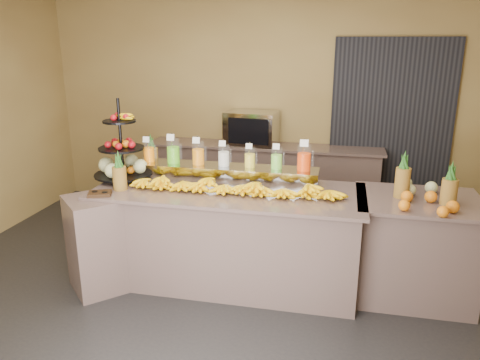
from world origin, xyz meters
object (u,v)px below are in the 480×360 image
(pitcher_tray, at_px, (224,173))
(banana_heap, at_px, (233,185))
(right_fruit_pile, at_px, (424,195))
(fruit_stand, at_px, (125,159))
(condiment_caddy, at_px, (100,194))
(oven_warmer, at_px, (252,128))

(pitcher_tray, relative_size, banana_heap, 0.93)
(pitcher_tray, xyz_separation_m, right_fruit_pile, (1.82, -0.32, 0.01))
(fruit_stand, bearing_deg, pitcher_tray, -6.86)
(pitcher_tray, bearing_deg, banana_heap, -62.86)
(condiment_caddy, distance_m, oven_warmer, 2.54)
(banana_heap, relative_size, right_fruit_pile, 3.93)
(right_fruit_pile, bearing_deg, oven_warmer, 133.06)
(banana_heap, bearing_deg, right_fruit_pile, 0.60)
(fruit_stand, xyz_separation_m, oven_warmer, (0.92, 1.82, 0.01))
(condiment_caddy, relative_size, right_fruit_pile, 0.39)
(banana_heap, relative_size, condiment_caddy, 9.98)
(oven_warmer, bearing_deg, fruit_stand, -111.92)
(banana_heap, xyz_separation_m, right_fruit_pile, (1.64, 0.02, 0.02))
(fruit_stand, height_order, condiment_caddy, fruit_stand)
(pitcher_tray, distance_m, fruit_stand, 0.99)
(condiment_caddy, xyz_separation_m, right_fruit_pile, (2.79, 0.36, 0.07))
(pitcher_tray, xyz_separation_m, oven_warmer, (-0.05, 1.67, 0.14))
(pitcher_tray, relative_size, oven_warmer, 2.81)
(pitcher_tray, bearing_deg, right_fruit_pile, -10.12)
(fruit_stand, relative_size, oven_warmer, 1.22)
(banana_heap, xyz_separation_m, fruit_stand, (-1.14, 0.19, 0.14))
(fruit_stand, relative_size, condiment_caddy, 4.03)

